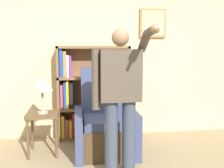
# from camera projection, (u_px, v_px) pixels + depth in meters

# --- Properties ---
(wall_back) EXTENTS (8.00, 0.11, 2.80)m
(wall_back) POSITION_uv_depth(u_px,v_px,m) (85.00, 53.00, 4.33)
(wall_back) COLOR beige
(wall_back) RESTS_ON ground_plane
(bookcase) EXTENTS (1.16, 0.28, 1.51)m
(bookcase) POSITION_uv_depth(u_px,v_px,m) (87.00, 94.00, 4.26)
(bookcase) COLOR brown
(bookcase) RESTS_ON ground_plane
(armchair) EXTENTS (0.85, 0.82, 1.20)m
(armchair) POSITION_uv_depth(u_px,v_px,m) (105.00, 126.00, 3.74)
(armchair) COLOR #4C3823
(armchair) RESTS_ON ground_plane
(person_standing) EXTENTS (0.60, 0.78, 1.69)m
(person_standing) POSITION_uv_depth(u_px,v_px,m) (120.00, 94.00, 2.90)
(person_standing) COLOR #384256
(person_standing) RESTS_ON ground_plane
(side_table) EXTENTS (0.42, 0.42, 0.58)m
(side_table) POSITION_uv_depth(u_px,v_px,m) (43.00, 121.00, 3.63)
(side_table) COLOR brown
(side_table) RESTS_ON ground_plane
(table_lamp) EXTENTS (0.30, 0.30, 0.53)m
(table_lamp) POSITION_uv_depth(u_px,v_px,m) (42.00, 84.00, 3.56)
(table_lamp) COLOR #B7B2A8
(table_lamp) RESTS_ON side_table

